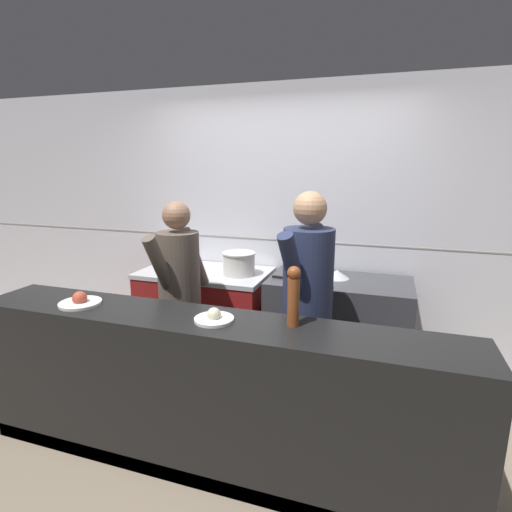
{
  "coord_description": "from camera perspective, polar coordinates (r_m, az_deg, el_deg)",
  "views": [
    {
      "loc": [
        0.98,
        -2.24,
        1.87
      ],
      "look_at": [
        0.0,
        0.72,
        1.15
      ],
      "focal_mm": 28.0,
      "sensor_mm": 36.0,
      "label": 1
    }
  ],
  "objects": [
    {
      "name": "plated_dish_main",
      "position": [
        2.84,
        -23.83,
        -5.93
      ],
      "size": [
        0.27,
        0.27,
        0.09
      ],
      "color": "white",
      "rests_on": "pass_counter"
    },
    {
      "name": "wall_back_tiled",
      "position": [
        3.89,
        3.52,
        4.55
      ],
      "size": [
        8.0,
        0.06,
        2.6
      ],
      "color": "silver",
      "rests_on": "ground_plane"
    },
    {
      "name": "plated_dish_appetiser",
      "position": [
        2.35,
        -6.02,
        -8.74
      ],
      "size": [
        0.23,
        0.23,
        0.08
      ],
      "color": "white",
      "rests_on": "pass_counter"
    },
    {
      "name": "chefs_knife",
      "position": [
        3.43,
        4.53,
        -3.24
      ],
      "size": [
        0.35,
        0.07,
        0.02
      ],
      "color": "#B7BABF",
      "rests_on": "prep_counter"
    },
    {
      "name": "mixing_bowl_steel",
      "position": [
        3.52,
        11.49,
        -2.54
      ],
      "size": [
        0.21,
        0.21,
        0.07
      ],
      "color": "#B7BABF",
      "rests_on": "prep_counter"
    },
    {
      "name": "stock_pot",
      "position": [
        3.88,
        -11.62,
        -0.45
      ],
      "size": [
        0.25,
        0.25,
        0.2
      ],
      "color": "beige",
      "rests_on": "oven_range"
    },
    {
      "name": "chef_head_cook",
      "position": [
        3.19,
        -10.83,
        -5.13
      ],
      "size": [
        0.38,
        0.7,
        1.6
      ],
      "rotation": [
        0.0,
        0.0,
        -0.2
      ],
      "color": "black",
      "rests_on": "ground_plane"
    },
    {
      "name": "ground_plane",
      "position": [
        3.08,
        -4.69,
        -24.47
      ],
      "size": [
        14.0,
        14.0,
        0.0
      ],
      "primitive_type": "plane",
      "color": "#7F705B"
    },
    {
      "name": "oven_range",
      "position": [
        3.96,
        -7.13,
        -8.26
      ],
      "size": [
        1.21,
        0.71,
        0.88
      ],
      "color": "maroon",
      "rests_on": "ground_plane"
    },
    {
      "name": "pepper_mill",
      "position": [
        2.23,
        5.38,
        -5.59
      ],
      "size": [
        0.07,
        0.07,
        0.35
      ],
      "color": "brown",
      "rests_on": "pass_counter"
    },
    {
      "name": "chef_sous",
      "position": [
        2.8,
        7.34,
        -6.37
      ],
      "size": [
        0.43,
        0.74,
        1.7
      ],
      "rotation": [
        0.0,
        0.0,
        -0.28
      ],
      "color": "black",
      "rests_on": "ground_plane"
    },
    {
      "name": "pass_counter",
      "position": [
        2.62,
        -6.97,
        -19.03
      ],
      "size": [
        3.09,
        0.45,
        0.98
      ],
      "color": "black",
      "rests_on": "ground_plane"
    },
    {
      "name": "sauce_pot",
      "position": [
        3.64,
        -2.46,
        -0.99
      ],
      "size": [
        0.31,
        0.31,
        0.21
      ],
      "color": "beige",
      "rests_on": "oven_range"
    },
    {
      "name": "prep_counter",
      "position": [
        3.63,
        11.56,
        -10.31
      ],
      "size": [
        1.2,
        0.65,
        0.91
      ],
      "color": "#38383D",
      "rests_on": "ground_plane"
    }
  ]
}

